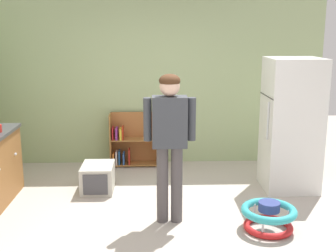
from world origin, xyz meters
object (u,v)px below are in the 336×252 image
at_px(standing_person, 170,134).
at_px(pet_carrier, 98,178).
at_px(refrigerator, 291,125).
at_px(baby_walker, 269,216).
at_px(bookshelf, 133,143).

xyz_separation_m(standing_person, pet_carrier, (-0.93, 0.99, -0.85)).
distance_m(refrigerator, pet_carrier, 2.70).
bearing_deg(standing_person, refrigerator, 31.23).
bearing_deg(baby_walker, pet_carrier, 148.27).
bearing_deg(standing_person, pet_carrier, 133.36).
relative_size(baby_walker, pet_carrier, 1.09).
bearing_deg(baby_walker, refrigerator, 64.59).
relative_size(refrigerator, pet_carrier, 3.22).
bearing_deg(pet_carrier, refrigerator, 0.53).
distance_m(standing_person, pet_carrier, 1.60).
relative_size(bookshelf, standing_person, 0.51).
xyz_separation_m(refrigerator, baby_walker, (-0.60, -1.26, -0.73)).
bearing_deg(baby_walker, standing_person, 166.82).
bearing_deg(standing_person, bookshelf, 103.75).
bearing_deg(refrigerator, bookshelf, 153.54).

